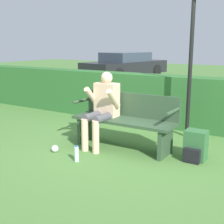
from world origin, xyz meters
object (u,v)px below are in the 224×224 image
Objects in this scene: parked_car at (125,65)px; signpost at (191,54)px; park_bench at (125,120)px; person_seated at (103,106)px; backpack at (195,146)px; water_bottle at (77,154)px.

signpost is at bearing -132.74° from parked_car.
park_bench is 10.42m from parked_car.
person_seated is (-0.35, -0.13, 0.22)m from park_bench.
park_bench reaches higher than backpack.
park_bench is 1.18m from backpack.
parked_car is (-4.86, 9.99, 0.47)m from water_bottle.
signpost reaches higher than person_seated.
parked_car is (-6.29, 9.02, 0.38)m from backpack.
park_bench is 1.64m from signpost.
person_seated is at bearing -129.67° from signpost.
signpost is at bearing 114.62° from backpack.
parked_car reaches higher than water_bottle.
water_bottle is (-1.43, -0.97, -0.09)m from backpack.
water_bottle is at bearing -115.09° from signpost.
backpack is at bearing -133.93° from parked_car.
park_bench is 0.35× the size of parked_car.
signpost is at bearing 50.33° from person_seated.
person_seated is at bearing -158.93° from park_bench.
backpack is at bearing 34.12° from water_bottle.
park_bench is 3.86× the size of backpack.
parked_car is at bearing 117.53° from person_seated.
person_seated is 2.77× the size of backpack.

